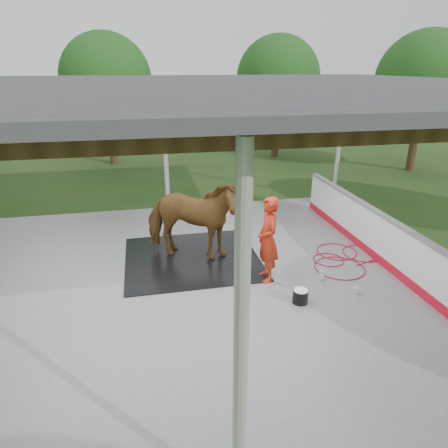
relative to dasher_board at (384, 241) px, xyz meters
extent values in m
plane|color=#1E3814|center=(-4.60, 0.00, -0.59)|extent=(100.00, 100.00, 0.00)
cube|color=slate|center=(-4.60, 0.00, -0.57)|extent=(12.00, 10.00, 0.05)
cylinder|color=beige|center=(-4.60, -4.70, 1.38)|extent=(0.14, 0.14, 3.85)
cylinder|color=beige|center=(-4.60, 4.70, 1.38)|extent=(0.14, 0.14, 3.85)
cylinder|color=beige|center=(1.10, 4.70, 1.38)|extent=(0.14, 0.14, 3.85)
cube|color=brown|center=(-4.60, -4.50, 3.26)|extent=(12.00, 0.10, 0.18)
cube|color=brown|center=(-4.60, -3.00, 3.26)|extent=(12.00, 0.10, 0.18)
cube|color=brown|center=(-4.60, -1.50, 3.26)|extent=(12.00, 0.10, 0.18)
cube|color=brown|center=(-4.60, 0.00, 3.26)|extent=(12.00, 0.10, 0.18)
cube|color=brown|center=(-4.60, 1.50, 3.26)|extent=(12.00, 0.10, 0.18)
cube|color=brown|center=(-4.60, 3.00, 3.26)|extent=(12.00, 0.10, 0.18)
cube|color=brown|center=(-4.60, 4.50, 3.26)|extent=(12.00, 0.10, 0.18)
cube|color=#38383A|center=(-4.60, 0.00, 3.46)|extent=(12.60, 10.60, 0.10)
cube|color=red|center=(0.00, 0.00, -0.44)|extent=(0.14, 8.00, 0.20)
cube|color=white|center=(0.00, 0.00, 0.06)|extent=(0.12, 8.00, 1.00)
cube|color=slate|center=(0.00, 0.00, 0.58)|extent=(0.16, 8.00, 0.06)
cylinder|color=#382314|center=(-6.60, 12.00, 0.51)|extent=(0.36, 0.36, 2.20)
sphere|color=#194714|center=(-6.60, 12.00, 3.21)|extent=(4.00, 4.00, 4.00)
cylinder|color=#382314|center=(1.40, 12.00, 0.51)|extent=(0.36, 0.36, 2.20)
sphere|color=#194714|center=(1.40, 12.00, 3.21)|extent=(4.00, 4.00, 4.00)
cylinder|color=#382314|center=(6.40, 8.00, 0.51)|extent=(0.36, 0.36, 2.20)
sphere|color=#194714|center=(6.40, 8.00, 3.21)|extent=(4.00, 4.00, 4.00)
cube|color=black|center=(-4.32, 1.12, -0.53)|extent=(3.14, 2.94, 0.02)
imported|color=brown|center=(-4.32, 1.12, 0.46)|extent=(2.54, 1.90, 1.96)
imported|color=red|center=(-2.87, -0.18, 0.38)|extent=(0.45, 0.68, 1.86)
cylinder|color=black|center=(-2.51, -1.22, -0.41)|extent=(0.30, 0.30, 0.27)
cylinder|color=white|center=(-2.51, -1.22, -0.28)|extent=(0.28, 0.28, 0.03)
imported|color=silver|center=(-1.71, -0.46, -0.39)|extent=(0.15, 0.15, 0.30)
imported|color=#338CD8|center=(-1.25, -1.13, -0.44)|extent=(0.11, 0.12, 0.20)
torus|color=#AB0C22|center=(-1.08, -0.07, -0.53)|extent=(1.15, 1.15, 0.02)
torus|color=#AB0C22|center=(-0.16, 0.52, -0.53)|extent=(0.98, 0.98, 0.02)
torus|color=#AB0C22|center=(-1.15, 0.36, -0.53)|extent=(0.73, 0.73, 0.02)
torus|color=#AB0C22|center=(-0.75, 0.74, -0.53)|extent=(0.98, 0.98, 0.02)
cylinder|color=#AB0C22|center=(0.06, 0.19, -0.53)|extent=(1.39, 0.47, 0.02)
camera|label=1|loc=(-5.33, -7.45, 3.76)|focal=32.00mm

